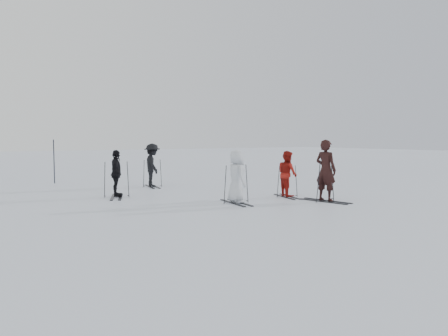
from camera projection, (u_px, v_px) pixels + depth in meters
name	position (u px, v px, depth m)	size (l,w,h in m)	color
ground	(240.00, 199.00, 14.84)	(120.00, 120.00, 0.00)	silver
skier_near_dark	(326.00, 171.00, 14.21)	(0.73, 0.48, 1.99)	black
skier_red	(287.00, 174.00, 15.29)	(0.78, 0.60, 1.60)	maroon
skier_grey	(236.00, 177.00, 13.85)	(0.81, 0.53, 1.66)	silver
skier_uphill_left	(116.00, 174.00, 15.21)	(0.95, 0.40, 1.63)	black
skier_uphill_far	(152.00, 166.00, 18.43)	(1.17, 0.67, 1.81)	black
skis_near_dark	(326.00, 181.00, 14.23)	(0.98, 1.86, 1.35)	black
skis_red	(287.00, 181.00, 15.30)	(0.83, 1.57, 1.15)	black
skis_grey	(236.00, 183.00, 13.87)	(0.92, 1.73, 1.26)	black
skis_uphill_left	(116.00, 179.00, 15.22)	(0.94, 1.77, 1.29)	black
skis_uphill_far	(152.00, 173.00, 18.46)	(0.87, 1.64, 1.19)	black
piste_marker	(54.00, 161.00, 19.87)	(0.04, 0.04, 2.00)	black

